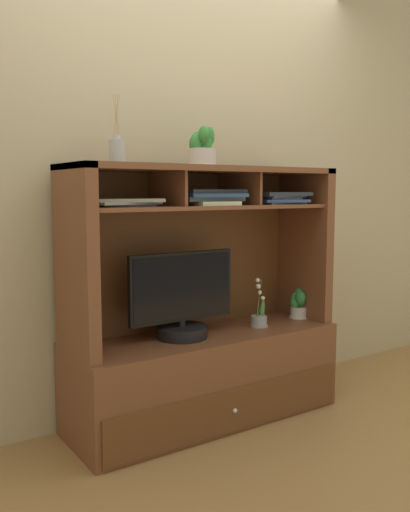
% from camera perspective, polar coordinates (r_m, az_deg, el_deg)
% --- Properties ---
extents(floor_plane, '(6.00, 6.00, 0.02)m').
position_cam_1_polar(floor_plane, '(3.18, -0.00, -16.46)').
color(floor_plane, olive).
rests_on(floor_plane, ground).
extents(back_wall, '(6.00, 0.02, 2.80)m').
position_cam_1_polar(back_wall, '(3.17, -2.92, 9.55)').
color(back_wall, tan).
rests_on(back_wall, ground).
extents(media_console, '(1.50, 0.54, 1.37)m').
position_cam_1_polar(media_console, '(3.05, -0.09, -9.10)').
color(media_console, brown).
rests_on(media_console, ground).
extents(tv_monitor, '(0.61, 0.27, 0.45)m').
position_cam_1_polar(tv_monitor, '(2.90, -2.39, -4.92)').
color(tv_monitor, black).
rests_on(tv_monitor, media_console).
extents(potted_orchid, '(0.10, 0.10, 0.28)m').
position_cam_1_polar(potted_orchid, '(3.17, 5.59, -6.35)').
color(potted_orchid, '#96979C').
rests_on(potted_orchid, media_console).
extents(potted_fern, '(0.11, 0.12, 0.18)m').
position_cam_1_polar(potted_fern, '(3.41, 9.61, -4.79)').
color(potted_fern, silver).
rests_on(potted_fern, media_console).
extents(magazine_stack_left, '(0.37, 0.27, 0.04)m').
position_cam_1_polar(magazine_stack_left, '(2.69, -8.35, 5.50)').
color(magazine_stack_left, '#312D46').
rests_on(magazine_stack_left, media_console).
extents(magazine_stack_centre, '(0.35, 0.31, 0.08)m').
position_cam_1_polar(magazine_stack_centre, '(2.90, 0.41, 6.09)').
color(magazine_stack_centre, beige).
rests_on(magazine_stack_centre, media_console).
extents(magazine_stack_right, '(0.32, 0.31, 0.07)m').
position_cam_1_polar(magazine_stack_right, '(3.18, 7.23, 5.98)').
color(magazine_stack_right, '#447269').
rests_on(magazine_stack_right, media_console).
extents(diffuser_bottle, '(0.08, 0.08, 0.33)m').
position_cam_1_polar(diffuser_bottle, '(2.71, -9.03, 10.61)').
color(diffuser_bottle, '#ABB0AD').
rests_on(diffuser_bottle, media_console).
extents(potted_succulent, '(0.17, 0.17, 0.21)m').
position_cam_1_polar(potted_succulent, '(2.96, -0.31, 10.91)').
color(potted_succulent, beige).
rests_on(potted_succulent, media_console).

